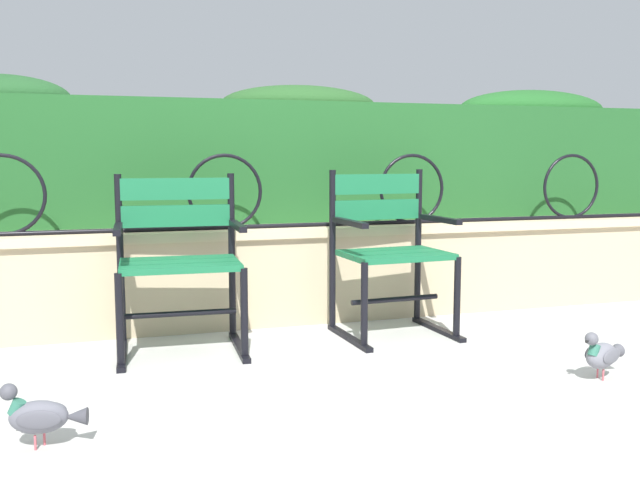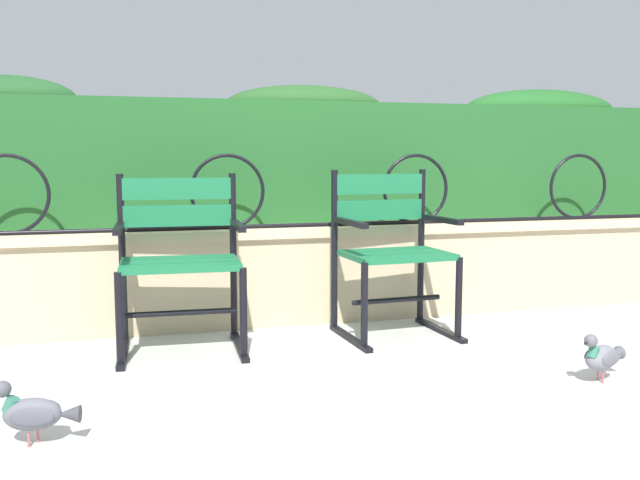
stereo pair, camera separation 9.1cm
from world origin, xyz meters
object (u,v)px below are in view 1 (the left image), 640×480
Objects in this scene: park_chair_right at (389,248)px; park_chair_left at (179,257)px; pigeon_near_chairs at (602,354)px; pigeon_far_side at (40,415)px.

park_chair_left is at bearing -179.88° from park_chair_right.
park_chair_left is 1.12m from park_chair_right.
park_chair_right is 3.17× the size of pigeon_near_chairs.
pigeon_far_side is (-1.70, -1.08, -0.36)m from park_chair_right.
pigeon_far_side is (-2.26, -0.05, 0.00)m from pigeon_near_chairs.
park_chair_right reaches higher than pigeon_far_side.
pigeon_near_chairs and pigeon_far_side have the same top height.
park_chair_left is 2.00m from pigeon_near_chairs.
pigeon_far_side is at bearing -118.12° from park_chair_left.
park_chair_right is (1.12, 0.00, 0.00)m from park_chair_left.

